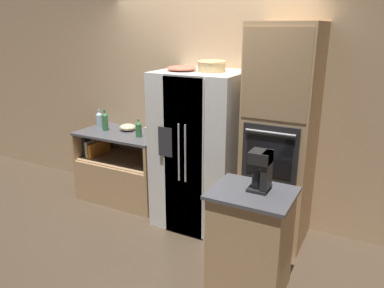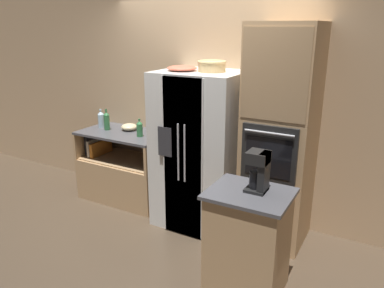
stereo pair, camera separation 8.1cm
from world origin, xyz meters
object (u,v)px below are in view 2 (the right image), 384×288
at_px(refrigerator, 200,150).
at_px(wall_oven, 280,138).
at_px(mug, 150,131).
at_px(bottle_wide, 140,128).
at_px(coffee_maker, 260,170).
at_px(fruit_bowl, 182,68).
at_px(bottle_tall, 107,121).
at_px(bottle_short, 101,119).
at_px(mixing_bowl, 129,127).
at_px(wicker_basket, 212,66).

relative_size(refrigerator, wall_oven, 0.78).
relative_size(refrigerator, mug, 12.76).
bearing_deg(bottle_wide, coffee_maker, -24.56).
bearing_deg(fruit_bowl, refrigerator, 19.83).
bearing_deg(mug, bottle_tall, -172.29).
height_order(bottle_short, bottle_wide, bottle_short).
distance_m(mixing_bowl, coffee_maker, 2.33).
bearing_deg(bottle_short, bottle_wide, -7.93).
relative_size(wall_oven, coffee_maker, 6.65).
height_order(wall_oven, bottle_tall, wall_oven).
bearing_deg(wicker_basket, bottle_wide, 179.48).
relative_size(mug, mixing_bowl, 0.67).
bearing_deg(wicker_basket, fruit_bowl, -166.88).
bearing_deg(coffee_maker, wall_oven, 96.39).
distance_m(fruit_bowl, bottle_wide, 1.01).
distance_m(refrigerator, wicker_basket, 0.94).
height_order(bottle_wide, mug, bottle_wide).
distance_m(wall_oven, fruit_bowl, 1.25).
relative_size(bottle_short, mixing_bowl, 1.21).
relative_size(fruit_bowl, mug, 2.31).
distance_m(refrigerator, bottle_short, 1.56).
bearing_deg(mixing_bowl, refrigerator, -8.85).
height_order(refrigerator, fruit_bowl, fruit_bowl).
xyz_separation_m(wall_oven, fruit_bowl, (-1.06, -0.14, 0.65)).
xyz_separation_m(refrigerator, bottle_short, (-1.55, 0.11, 0.15)).
relative_size(fruit_bowl, bottle_wide, 1.43).
bearing_deg(bottle_tall, mixing_bowl, 24.42).
relative_size(refrigerator, mixing_bowl, 8.54).
bearing_deg(bottle_wide, mug, 62.96).
height_order(bottle_tall, mug, bottle_tall).
bearing_deg(bottle_wide, bottle_short, 172.07).
relative_size(wall_oven, wicker_basket, 7.47).
height_order(wall_oven, coffee_maker, wall_oven).
bearing_deg(bottle_tall, wicker_basket, -1.95).
distance_m(bottle_wide, mug, 0.15).
height_order(refrigerator, bottle_short, refrigerator).
xyz_separation_m(bottle_tall, coffee_maker, (2.37, -0.87, 0.07)).
relative_size(refrigerator, bottle_wide, 7.90).
distance_m(wall_oven, mixing_bowl, 2.02).
height_order(wicker_basket, coffee_maker, wicker_basket).
relative_size(wicker_basket, bottle_tall, 1.09).
relative_size(bottle_tall, mixing_bowl, 1.34).
relative_size(fruit_bowl, coffee_maker, 0.94).
height_order(refrigerator, wicker_basket, wicker_basket).
relative_size(fruit_bowl, bottle_tall, 1.15).
distance_m(mug, coffee_maker, 2.00).
distance_m(refrigerator, mixing_bowl, 1.16).
xyz_separation_m(mug, coffee_maker, (1.75, -0.96, 0.14)).
bearing_deg(bottle_tall, bottle_wide, -4.43).
bearing_deg(fruit_bowl, wicker_basket, 13.12).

